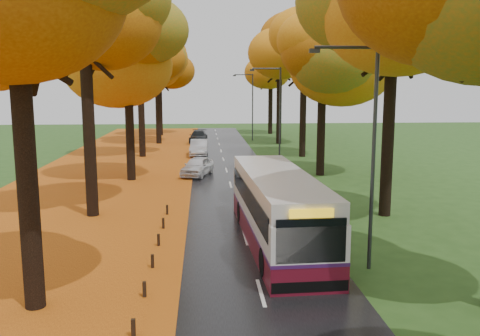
{
  "coord_description": "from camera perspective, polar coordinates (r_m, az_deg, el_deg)",
  "views": [
    {
      "loc": [
        -1.79,
        -9.36,
        6.62
      ],
      "look_at": [
        0.0,
        15.26,
        2.6
      ],
      "focal_mm": 38.0,
      "sensor_mm": 36.0,
      "label": 1
    }
  ],
  "objects": [
    {
      "name": "trees_right",
      "position": [
        37.49,
        10.0,
        13.81
      ],
      "size": [
        9.3,
        74.2,
        13.96
      ],
      "color": "black",
      "rests_on": "ground"
    },
    {
      "name": "streetlamp_far",
      "position": [
        61.65,
        1.19,
        7.47
      ],
      "size": [
        2.45,
        0.18,
        8.0
      ],
      "color": "#333538",
      "rests_on": "ground"
    },
    {
      "name": "trees_left",
      "position": [
        36.93,
        -12.91,
        13.55
      ],
      "size": [
        9.2,
        74.0,
        13.88
      ],
      "color": "black",
      "rests_on": "ground"
    },
    {
      "name": "streetlamp_mid",
      "position": [
        39.82,
        4.15,
        6.48
      ],
      "size": [
        2.45,
        0.18,
        8.0
      ],
      "color": "#333538",
      "rests_on": "ground"
    },
    {
      "name": "centre_line",
      "position": [
        35.02,
        -1.16,
        -1.57
      ],
      "size": [
        0.12,
        90.0,
        0.01
      ],
      "primitive_type": "cube",
      "color": "silver",
      "rests_on": "road"
    },
    {
      "name": "road",
      "position": [
        35.03,
        -1.16,
        -1.61
      ],
      "size": [
        6.5,
        90.0,
        0.04
      ],
      "primitive_type": "cube",
      "color": "black",
      "rests_on": "ground"
    },
    {
      "name": "leaf_verge",
      "position": [
        35.72,
        -15.74,
        -1.76
      ],
      "size": [
        12.0,
        90.0,
        0.02
      ],
      "primitive_type": "cube",
      "color": "#83320B",
      "rests_on": "ground"
    },
    {
      "name": "car_white",
      "position": [
        37.59,
        -4.81,
        0.2
      ],
      "size": [
        2.8,
        4.37,
        1.38
      ],
      "primitive_type": "imported",
      "rotation": [
        0.0,
        0.0,
        -0.31
      ],
      "color": "silver",
      "rests_on": "road"
    },
    {
      "name": "bollard_row",
      "position": [
        15.54,
        -11.23,
        -15.08
      ],
      "size": [
        0.11,
        23.51,
        0.52
      ],
      "color": "black",
      "rests_on": "ground"
    },
    {
      "name": "car_dark",
      "position": [
        59.34,
        -4.69,
        3.52
      ],
      "size": [
        2.24,
        4.9,
        1.39
      ],
      "primitive_type": "imported",
      "rotation": [
        0.0,
        0.0,
        -0.06
      ],
      "color": "black",
      "rests_on": "road"
    },
    {
      "name": "streetlamp_near",
      "position": [
        18.38,
        14.08,
        3.02
      ],
      "size": [
        2.45,
        0.18,
        8.0
      ],
      "color": "#333538",
      "rests_on": "ground"
    },
    {
      "name": "leaf_drift",
      "position": [
        35.0,
        -6.15,
        -1.63
      ],
      "size": [
        0.9,
        90.0,
        0.01
      ],
      "primitive_type": "cube",
      "color": "orange",
      "rests_on": "road"
    },
    {
      "name": "car_silver",
      "position": [
        48.41,
        -4.62,
        2.3
      ],
      "size": [
        1.76,
        4.62,
        1.5
      ],
      "primitive_type": "imported",
      "rotation": [
        0.0,
        0.0,
        -0.04
      ],
      "color": "#AEB0B6",
      "rests_on": "road"
    },
    {
      "name": "bus",
      "position": [
        21.43,
        4.25,
        -4.35
      ],
      "size": [
        3.04,
        11.34,
        2.96
      ],
      "rotation": [
        0.0,
        0.0,
        0.04
      ],
      "color": "#590D1C",
      "rests_on": "road"
    }
  ]
}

